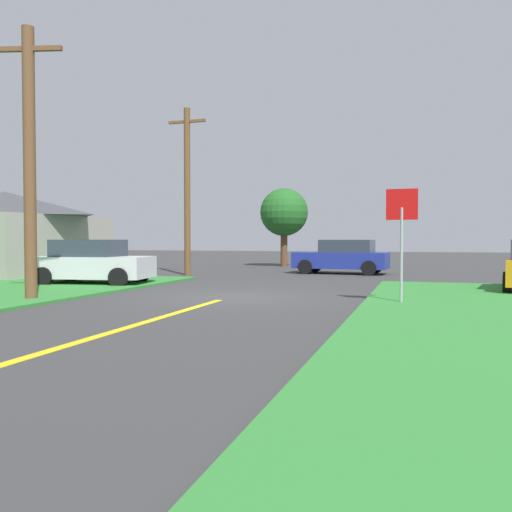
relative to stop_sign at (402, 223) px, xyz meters
name	(u,v)px	position (x,y,z in m)	size (l,w,h in m)	color
ground_plane	(232,296)	(-4.66, 0.59, -2.02)	(120.00, 120.00, 0.00)	#383838
lane_stripe_center	(37,355)	(-4.66, -7.41, -2.02)	(0.20, 14.00, 0.01)	yellow
stop_sign	(402,223)	(0.00, 0.00, 0.00)	(0.76, 0.07, 2.87)	#9EA0A8
parked_car_near_building	(92,262)	(-10.77, 2.75, -1.22)	(4.28, 2.63, 1.62)	silver
car_approaching_junction	(342,257)	(-3.11, 11.68, -1.22)	(4.53, 2.24, 1.62)	navy
utility_pole_near	(30,161)	(-9.32, -2.05, 1.65)	(1.78, 0.54, 7.13)	brown
utility_pole_mid	(187,189)	(-9.71, 8.52, 1.90)	(1.80, 0.28, 7.58)	brown
oak_tree_left	(284,213)	(-7.49, 17.67, 1.25)	(2.91, 2.91, 4.76)	brown
barn	(5,233)	(-17.87, 6.30, -0.10)	(8.03, 7.12, 3.84)	gray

